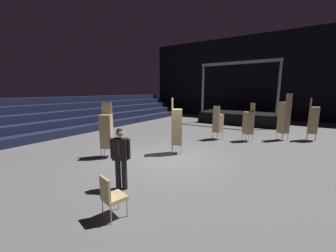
% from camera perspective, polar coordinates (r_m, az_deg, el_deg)
% --- Properties ---
extents(ground_plane, '(22.00, 30.00, 0.10)m').
position_cam_1_polar(ground_plane, '(8.28, 1.44, -9.44)').
color(ground_plane, slate).
extents(arena_end_wall, '(22.00, 0.30, 8.00)m').
position_cam_1_polar(arena_end_wall, '(22.10, 22.60, 12.57)').
color(arena_end_wall, black).
rests_on(arena_end_wall, ground_plane).
extents(bleacher_bank_left, '(3.75, 24.00, 2.25)m').
position_cam_1_polar(bleacher_bank_left, '(15.32, -26.98, 2.96)').
color(bleacher_bank_left, '#191E38').
rests_on(bleacher_bank_left, ground_plane).
extents(stage_riser, '(6.17, 3.33, 4.87)m').
position_cam_1_polar(stage_riser, '(18.16, 19.56, 2.52)').
color(stage_riser, black).
rests_on(stage_riser, ground_plane).
extents(man_with_tie, '(0.56, 0.37, 1.72)m').
position_cam_1_polar(man_with_tie, '(5.67, -13.26, -8.03)').
color(man_with_tie, black).
rests_on(man_with_tie, ground_plane).
extents(chair_stack_front_left, '(0.60, 0.60, 2.39)m').
position_cam_1_polar(chair_stack_front_left, '(8.65, 2.47, -0.07)').
color(chair_stack_front_left, '#B2B5BA').
rests_on(chair_stack_front_left, ground_plane).
extents(chair_stack_front_right, '(0.62, 0.62, 2.05)m').
position_cam_1_polar(chair_stack_front_right, '(11.63, 21.72, 0.96)').
color(chair_stack_front_right, '#B2B5BA').
rests_on(chair_stack_front_right, ground_plane).
extents(chair_stack_mid_left, '(0.61, 0.61, 2.22)m').
position_cam_1_polar(chair_stack_mid_left, '(8.53, -16.94, -1.22)').
color(chair_stack_mid_left, '#B2B5BA').
rests_on(chair_stack_mid_left, ground_plane).
extents(chair_stack_mid_right, '(0.62, 0.62, 2.56)m').
position_cam_1_polar(chair_stack_mid_right, '(12.66, 29.92, 2.18)').
color(chair_stack_mid_right, '#B2B5BA').
rests_on(chair_stack_mid_right, ground_plane).
extents(chair_stack_mid_centre, '(0.45, 0.45, 2.31)m').
position_cam_1_polar(chair_stack_mid_centre, '(13.43, 35.72, 1.46)').
color(chair_stack_mid_centre, '#B2B5BA').
rests_on(chair_stack_mid_centre, ground_plane).
extents(chair_stack_rear_left, '(0.54, 0.54, 1.88)m').
position_cam_1_polar(chair_stack_rear_left, '(11.59, 13.91, 0.94)').
color(chair_stack_rear_left, '#B2B5BA').
rests_on(chair_stack_rear_left, ground_plane).
extents(loose_chair_near_man, '(0.54, 0.54, 0.95)m').
position_cam_1_polar(loose_chair_near_man, '(4.66, -15.76, -18.11)').
color(loose_chair_near_man, '#B2B5BA').
rests_on(loose_chair_near_man, ground_plane).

